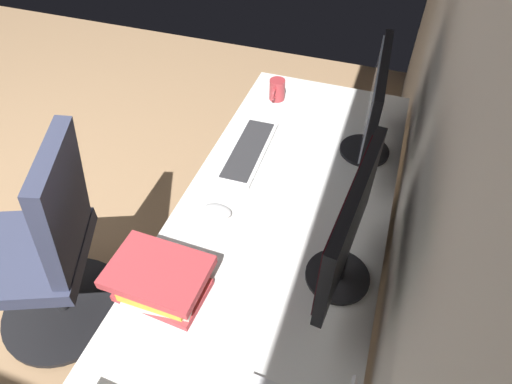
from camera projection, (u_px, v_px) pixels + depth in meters
The scene contains 10 objects.
wall_back at pixel (471, 192), 0.80m from camera, with size 5.27×0.10×2.60m, color beige.
desk at pixel (270, 252), 1.48m from camera, with size 2.05×0.74×0.73m.
drawer_pedestal at pixel (292, 250), 1.88m from camera, with size 0.40×0.51×0.69m.
monitor_primary at pixel (348, 229), 1.16m from camera, with size 0.49×0.20×0.41m.
monitor_secondary at pixel (375, 103), 1.59m from camera, with size 0.51×0.20×0.40m.
keyboard_main at pixel (248, 151), 1.74m from camera, with size 0.42×0.15×0.02m.
mouse_main at pixel (217, 211), 1.50m from camera, with size 0.06×0.10×0.03m, color silver.
book_stack_near at pixel (161, 281), 1.26m from camera, with size 0.22×0.29×0.11m.
coffee_mug at pixel (277, 90), 1.99m from camera, with size 0.11×0.07×0.10m.
office_chair at pixel (51, 255), 1.72m from camera, with size 0.57×0.61×0.97m.
Camera 1 is at (0.65, 2.04, 1.87)m, focal length 29.99 mm.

